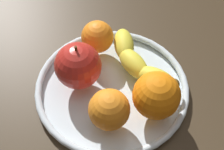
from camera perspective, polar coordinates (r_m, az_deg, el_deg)
ground_plane at (r=64.22cm, az=0.00°, el=-3.68°), size 169.86×169.86×4.00cm
fruit_bowl at (r=61.81cm, az=0.00°, el=-2.18°), size 28.07×28.07×1.80cm
banana at (r=62.05cm, az=4.53°, el=2.09°), size 17.85×9.01×3.75cm
apple at (r=58.77cm, az=-5.76°, el=1.58°), size 8.30×8.30×9.10cm
orange_front_left at (r=54.22cm, az=-0.48°, el=-5.86°), size 6.84×6.84×6.84cm
orange_front_right at (r=55.46cm, az=7.52°, el=-3.44°), size 8.00×8.00×8.00cm
orange_center at (r=64.55cm, az=-2.48°, el=6.47°), size 6.22×6.22×6.22cm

